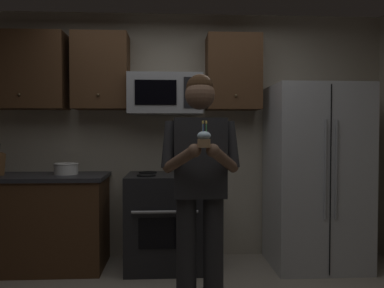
# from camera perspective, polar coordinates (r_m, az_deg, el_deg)

# --- Properties ---
(wall_back) EXTENTS (4.40, 0.10, 2.60)m
(wall_back) POSITION_cam_1_polar(r_m,az_deg,el_deg) (4.20, -1.85, 1.25)
(wall_back) COLOR #B7AD99
(wall_back) RESTS_ON ground
(oven_range) EXTENTS (0.76, 0.70, 0.93)m
(oven_range) POSITION_cam_1_polar(r_m,az_deg,el_deg) (3.91, -3.94, -11.19)
(oven_range) COLOR black
(oven_range) RESTS_ON ground
(microwave) EXTENTS (0.74, 0.41, 0.40)m
(microwave) POSITION_cam_1_polar(r_m,az_deg,el_deg) (3.95, -3.96, 7.32)
(microwave) COLOR #9EA0A5
(refrigerator) EXTENTS (0.90, 0.75, 1.80)m
(refrigerator) POSITION_cam_1_polar(r_m,az_deg,el_deg) (4.06, 17.77, -4.50)
(refrigerator) COLOR #B7BABF
(refrigerator) RESTS_ON ground
(cabinet_row_upper) EXTENTS (2.78, 0.36, 0.76)m
(cabinet_row_upper) POSITION_cam_1_polar(r_m,az_deg,el_deg) (4.08, -12.20, 10.36)
(cabinet_row_upper) COLOR #4C301C
(counter_left) EXTENTS (1.44, 0.66, 0.92)m
(counter_left) POSITION_cam_1_polar(r_m,az_deg,el_deg) (4.15, -22.50, -10.54)
(counter_left) COLOR #4C301C
(counter_left) RESTS_ON ground
(bowl_large_white) EXTENTS (0.24, 0.24, 0.11)m
(bowl_large_white) POSITION_cam_1_polar(r_m,az_deg,el_deg) (4.02, -18.11, -3.45)
(bowl_large_white) COLOR white
(bowl_large_white) RESTS_ON counter_left
(person) EXTENTS (0.60, 0.48, 1.76)m
(person) POSITION_cam_1_polar(r_m,az_deg,el_deg) (2.83, 1.20, -5.16)
(person) COLOR #262628
(person) RESTS_ON ground
(cupcake) EXTENTS (0.09, 0.09, 0.17)m
(cupcake) POSITION_cam_1_polar(r_m,az_deg,el_deg) (2.49, 1.78, 0.76)
(cupcake) COLOR #A87F56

